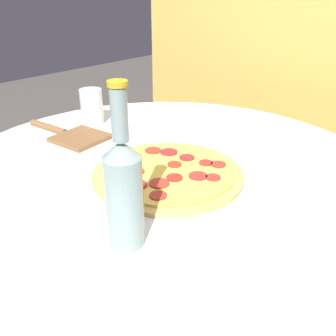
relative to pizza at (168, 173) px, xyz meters
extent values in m
cylinder|color=silver|center=(-0.03, 0.03, -0.37)|extent=(0.08, 0.08, 0.67)
cylinder|color=silver|center=(-0.03, 0.03, -0.02)|extent=(1.08, 1.08, 0.02)
cube|color=gold|center=(-0.03, 0.87, 0.16)|extent=(1.71, 0.04, 1.77)
cylinder|color=tan|center=(0.00, 0.00, 0.00)|extent=(0.35, 0.35, 0.01)
cylinder|color=#E0BC4C|center=(0.00, 0.00, 0.01)|extent=(0.31, 0.31, 0.01)
cylinder|color=#A82225|center=(-0.01, 0.08, 0.01)|extent=(0.04, 0.04, 0.00)
cylinder|color=maroon|center=(0.00, -0.10, 0.01)|extent=(0.04, 0.04, 0.00)
cylinder|color=#A72722|center=(0.04, 0.08, 0.01)|extent=(0.03, 0.03, 0.00)
cylinder|color=maroon|center=(-0.08, -0.09, 0.01)|extent=(0.04, 0.04, 0.00)
cylinder|color=maroon|center=(-0.06, 0.07, 0.01)|extent=(0.04, 0.04, 0.00)
cylinder|color=maroon|center=(-0.10, -0.01, 0.01)|extent=(0.04, 0.04, 0.00)
cylinder|color=maroon|center=(0.07, 0.02, 0.01)|extent=(0.04, 0.04, 0.00)
cylinder|color=#9D2D2A|center=(-0.04, -0.06, 0.01)|extent=(0.04, 0.04, 0.00)
cylinder|color=#A72E24|center=(-0.10, 0.05, 0.01)|extent=(0.04, 0.04, 0.00)
cylinder|color=maroon|center=(0.07, -0.10, 0.01)|extent=(0.04, 0.04, 0.00)
cylinder|color=#A72E24|center=(0.03, -0.06, 0.01)|extent=(0.04, 0.04, 0.00)
cylinder|color=maroon|center=(0.04, -0.02, 0.01)|extent=(0.04, 0.04, 0.00)
cylinder|color=#A62A25|center=(0.10, 0.04, 0.01)|extent=(0.03, 0.03, 0.00)
cylinder|color=#9F2D1D|center=(0.00, 0.03, 0.01)|extent=(0.03, 0.03, 0.00)
cylinder|color=#A22B23|center=(0.07, 0.10, 0.01)|extent=(0.04, 0.04, 0.00)
cylinder|color=gray|center=(0.11, -0.23, 0.07)|extent=(0.06, 0.06, 0.16)
cone|color=gray|center=(0.11, -0.23, 0.17)|extent=(0.06, 0.06, 0.03)
cylinder|color=gray|center=(0.11, -0.23, 0.22)|extent=(0.03, 0.03, 0.08)
cylinder|color=gold|center=(0.11, -0.23, 0.27)|extent=(0.03, 0.03, 0.01)
cube|color=brown|center=(-0.33, -0.01, 0.00)|extent=(0.15, 0.15, 0.01)
cylinder|color=brown|center=(-0.47, -0.02, 0.00)|extent=(0.15, 0.04, 0.02)
cylinder|color=#ADBCC6|center=(-0.41, 0.10, 0.05)|extent=(0.07, 0.07, 0.11)
camera|label=1|loc=(0.51, -0.56, 0.39)|focal=40.00mm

